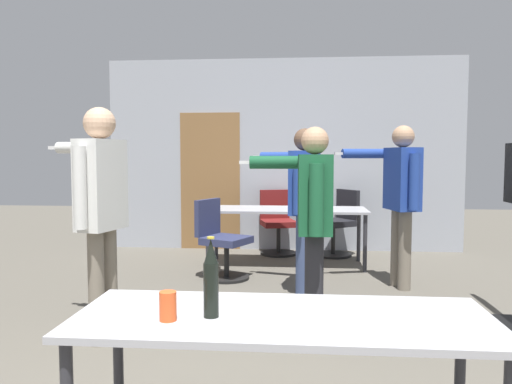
# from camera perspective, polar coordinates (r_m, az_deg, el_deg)

# --- Properties ---
(back_wall) EXTENTS (5.26, 0.12, 2.84)m
(back_wall) POSITION_cam_1_polar(r_m,az_deg,el_deg) (7.47, 2.91, 4.16)
(back_wall) COLOR #A3A8B2
(back_wall) RESTS_ON ground_plane
(conference_table_near) EXTENTS (1.77, 0.67, 0.73)m
(conference_table_near) POSITION_cam_1_polar(r_m,az_deg,el_deg) (2.20, 3.07, -15.75)
(conference_table_near) COLOR #A8A8AD
(conference_table_near) RESTS_ON ground_plane
(conference_table_far) EXTENTS (2.04, 0.76, 0.73)m
(conference_table_far) POSITION_cam_1_polar(r_m,az_deg,el_deg) (6.40, 3.46, -2.46)
(conference_table_far) COLOR #A8A8AD
(conference_table_far) RESTS_ON ground_plane
(person_center_tall) EXTENTS (0.73, 0.74, 1.68)m
(person_center_tall) POSITION_cam_1_polar(r_m,az_deg,el_deg) (5.07, 5.42, -0.26)
(person_center_tall) COLOR #3D4C75
(person_center_tall) RESTS_ON ground_plane
(person_far_watching) EXTENTS (0.75, 0.70, 1.76)m
(person_far_watching) POSITION_cam_1_polar(r_m,az_deg,el_deg) (3.90, -17.45, -0.75)
(person_far_watching) COLOR slate
(person_far_watching) RESTS_ON ground_plane
(person_left_plaid) EXTENTS (0.77, 0.68, 1.64)m
(person_left_plaid) POSITION_cam_1_polar(r_m,az_deg,el_deg) (4.01, 6.48, -2.02)
(person_left_plaid) COLOR #28282D
(person_left_plaid) RESTS_ON ground_plane
(person_right_polo) EXTENTS (0.88, 0.62, 1.72)m
(person_right_polo) POSITION_cam_1_polar(r_m,az_deg,el_deg) (5.47, 16.21, 0.17)
(person_right_polo) COLOR slate
(person_right_polo) RESTS_ON ground_plane
(office_chair_far_left) EXTENTS (0.66, 0.63, 0.90)m
(office_chair_far_left) POSITION_cam_1_polar(r_m,az_deg,el_deg) (5.76, -4.03, -5.74)
(office_chair_far_left) COLOR black
(office_chair_far_left) RESTS_ON ground_plane
(office_chair_side_rolled) EXTENTS (0.57, 0.62, 0.91)m
(office_chair_side_rolled) POSITION_cam_1_polar(r_m,az_deg,el_deg) (7.20, 2.45, -3.73)
(office_chair_side_rolled) COLOR black
(office_chair_side_rolled) RESTS_ON ground_plane
(office_chair_mid_tucked) EXTENTS (0.68, 0.67, 0.93)m
(office_chair_mid_tucked) POSITION_cam_1_polar(r_m,az_deg,el_deg) (7.14, 9.30, -3.73)
(office_chair_mid_tucked) COLOR black
(office_chair_mid_tucked) RESTS_ON ground_plane
(beer_bottle) EXTENTS (0.06, 0.06, 0.34)m
(beer_bottle) POSITION_cam_1_polar(r_m,az_deg,el_deg) (2.11, -5.17, -9.92)
(beer_bottle) COLOR black
(beer_bottle) RESTS_ON conference_table_near
(drink_cup) EXTENTS (0.07, 0.07, 0.12)m
(drink_cup) POSITION_cam_1_polar(r_m,az_deg,el_deg) (2.11, -10.03, -12.72)
(drink_cup) COLOR #E05123
(drink_cup) RESTS_ON conference_table_near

